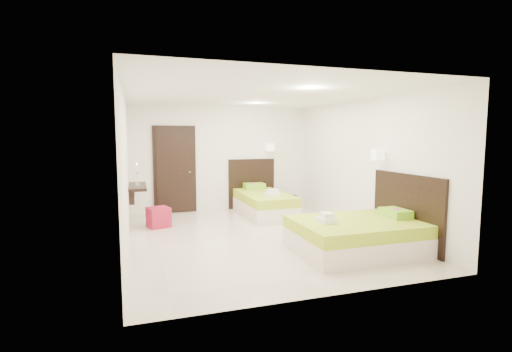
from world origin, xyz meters
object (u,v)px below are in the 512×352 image
object	(u,v)px
bed_single	(263,202)
nightstand	(289,203)
bed_double	(360,233)
ottoman	(159,217)

from	to	relation	value
bed_single	nightstand	bearing A→B (deg)	21.46
nightstand	bed_double	bearing A→B (deg)	-73.63
ottoman	nightstand	bearing A→B (deg)	14.02
bed_double	nightstand	distance (m)	3.49
nightstand	ottoman	size ratio (longest dim) A/B	1.02
bed_double	ottoman	world-z (taller)	bed_double
bed_single	nightstand	size ratio (longest dim) A/B	4.93
bed_double	nightstand	xyz separation A→B (m)	(0.22, 3.49, -0.11)
bed_double	ottoman	distance (m)	4.03
nightstand	ottoman	xyz separation A→B (m)	(-3.24, -0.81, 0.02)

